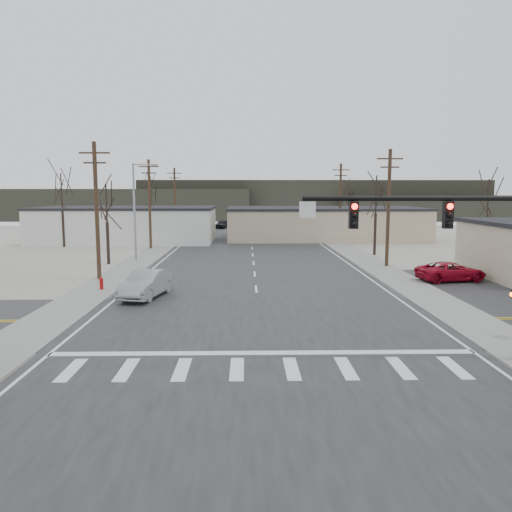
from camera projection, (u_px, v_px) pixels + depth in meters
The scene contains 28 objects.
ground at pixel (259, 321), 25.11m from camera, with size 140.00×140.00×0.00m, color beige.
main_road at pixel (254, 272), 39.98m from camera, with size 18.00×110.00×0.05m, color black.
cross_road at pixel (259, 320), 25.11m from camera, with size 90.00×10.00×0.04m, color black.
sidewalk_left at pixel (136, 264), 44.74m from camera, with size 3.00×90.00×0.06m, color gray.
sidewalk_right at pixel (370, 263), 45.15m from camera, with size 3.00×90.00×0.06m, color gray.
traffic_signal_mast at pixel (476, 240), 18.52m from camera, with size 8.95×0.43×7.20m.
fire_hydrant at pixel (101, 283), 32.79m from camera, with size 0.24×0.24×0.87m.
building_left_far at pixel (127, 224), 64.17m from camera, with size 22.30×12.30×4.50m.
building_right_far at pixel (323, 223), 68.66m from camera, with size 26.30×14.30×4.30m.
upole_left_b at pixel (97, 209), 36.12m from camera, with size 2.20×0.30×10.00m.
upole_left_c at pixel (150, 203), 55.95m from camera, with size 2.20×0.30×10.00m.
upole_left_d at pixel (175, 200), 75.78m from camera, with size 2.20×0.30×10.00m.
upole_right_a at pixel (388, 206), 42.51m from camera, with size 2.20×0.30×10.00m.
upole_right_b at pixel (340, 201), 64.33m from camera, with size 2.20×0.30×10.00m.
streetlight_main at pixel (136, 206), 46.06m from camera, with size 2.40×0.25×9.00m.
tree_left_near at pixel (106, 205), 44.02m from camera, with size 3.30×3.30×7.35m.
tree_right_mid at pixel (376, 197), 50.37m from camera, with size 3.74×3.74×8.33m.
tree_left_far at pixel (151, 193), 69.64m from camera, with size 3.96×3.96×8.82m.
tree_right_far at pixel (348, 197), 76.25m from camera, with size 3.52×3.52×7.84m.
tree_lot at pixel (488, 201), 46.64m from camera, with size 3.52×3.52×7.84m.
tree_left_mid at pixel (62, 193), 57.59m from camera, with size 3.96×3.96×8.82m.
hill_left at pixel (98, 204), 115.20m from camera, with size 70.00×18.00×7.00m, color #333026.
hill_center at pixel (311, 200), 120.01m from camera, with size 80.00×18.00×9.00m, color #333026.
hill_right at pixel (466, 208), 114.96m from camera, with size 60.00×18.00×5.50m, color #333026.
sedan_crossing at pixel (146, 284), 30.40m from camera, with size 1.72×4.94×1.63m, color gray.
car_far_a at pixel (269, 230), 71.95m from camera, with size 2.34×5.75×1.67m, color black.
car_far_b at pixel (222, 224), 87.43m from camera, with size 1.76×4.37×1.49m, color black.
car_parked_red at pixel (451, 272), 35.99m from camera, with size 2.28×4.94×1.37m, color #A0081D.
Camera 1 is at (-0.65, -24.48, 6.46)m, focal length 35.00 mm.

